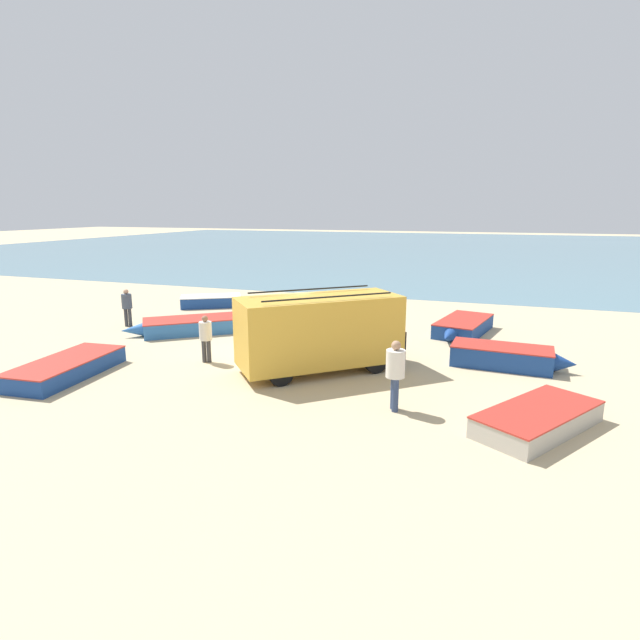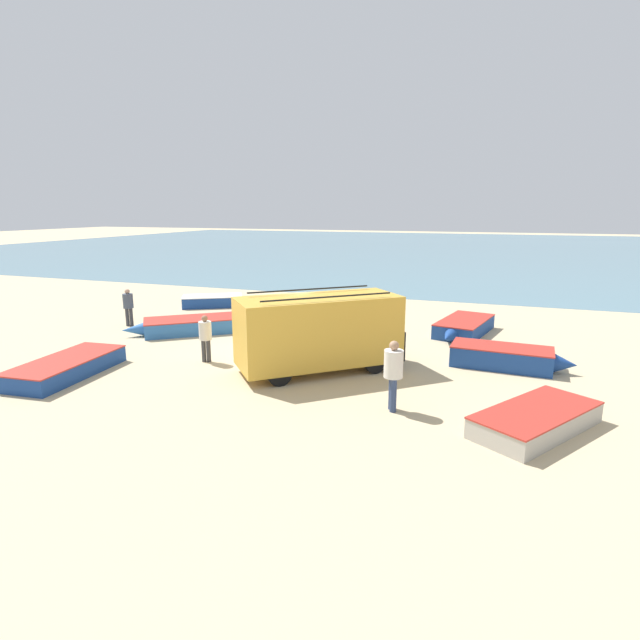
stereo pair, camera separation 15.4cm
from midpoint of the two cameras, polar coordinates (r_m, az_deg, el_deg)
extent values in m
plane|color=tan|center=(17.92, -4.31, -3.63)|extent=(200.00, 200.00, 0.00)
cube|color=slate|center=(68.30, 13.44, 8.06)|extent=(120.00, 80.00, 0.01)
cube|color=gold|center=(15.47, -0.37, -1.14)|extent=(5.05, 4.76, 2.09)
cube|color=black|center=(16.68, 7.78, -2.27)|extent=(1.27, 1.44, 0.94)
cube|color=#1E232D|center=(16.38, 7.66, 1.77)|extent=(1.19, 1.35, 0.67)
cylinder|color=black|center=(17.07, 3.40, -3.20)|extent=(0.68, 0.63, 0.71)
cylinder|color=black|center=(15.60, 6.10, -4.78)|extent=(0.68, 0.63, 0.71)
cylinder|color=black|center=(16.05, -6.64, -4.31)|extent=(0.68, 0.63, 0.71)
cylinder|color=black|center=(14.47, -4.82, -6.16)|extent=(0.68, 0.63, 0.71)
cylinder|color=black|center=(15.95, -1.39, 3.53)|extent=(3.11, 2.72, 0.05)
cylinder|color=black|center=(14.53, 0.75, 2.64)|extent=(3.11, 2.72, 0.05)
cube|color=#234CA3|center=(22.39, 4.58, 0.26)|extent=(2.81, 3.72, 0.46)
cone|color=#234CA3|center=(24.41, 3.55, 1.31)|extent=(0.73, 0.88, 0.44)
cube|color=gold|center=(22.36, 4.59, 0.68)|extent=(1.25, 0.76, 0.05)
cube|color=gold|center=(22.34, 4.59, 0.89)|extent=(2.84, 3.76, 0.04)
cube|color=#ADA89E|center=(12.75, 23.31, -10.42)|extent=(3.05, 3.60, 0.47)
cone|color=#ADA89E|center=(14.47, 27.33, -8.08)|extent=(0.78, 0.86, 0.45)
cube|color=#B22D23|center=(12.69, 23.38, -9.71)|extent=(1.23, 0.90, 0.05)
cube|color=#B22D23|center=(12.66, 23.42, -9.35)|extent=(3.08, 3.63, 0.04)
cube|color=navy|center=(17.14, -27.24, -4.94)|extent=(1.89, 3.75, 0.49)
cone|color=navy|center=(18.77, -22.83, -3.08)|extent=(0.53, 0.83, 0.47)
cube|color=#B22D23|center=(17.09, -27.30, -4.36)|extent=(1.48, 0.32, 0.05)
cube|color=#B22D23|center=(17.06, -27.33, -4.09)|extent=(1.91, 3.78, 0.04)
cube|color=#2D66AD|center=(21.24, -14.43, -0.64)|extent=(4.09, 3.71, 0.57)
cone|color=#2D66AD|center=(21.20, -20.87, -1.09)|extent=(1.01, 0.96, 0.54)
cube|color=#B22D23|center=(21.19, -14.46, -0.06)|extent=(1.08, 1.30, 0.05)
cube|color=#B22D23|center=(21.17, -14.47, 0.16)|extent=(4.13, 3.74, 0.04)
cube|color=navy|center=(17.17, 19.76, -3.98)|extent=(3.15, 1.55, 0.64)
cone|color=navy|center=(17.19, 25.99, -4.50)|extent=(0.71, 0.65, 0.61)
cube|color=#B22D23|center=(17.10, 19.82, -3.16)|extent=(0.28, 1.25, 0.05)
cube|color=#B22D23|center=(17.08, 19.84, -2.89)|extent=(3.18, 1.57, 0.04)
cube|color=navy|center=(26.71, -12.50, 2.09)|extent=(3.34, 2.78, 0.53)
cone|color=navy|center=(26.73, -8.55, 2.26)|extent=(0.83, 0.77, 0.50)
cube|color=silver|center=(26.67, -12.53, 2.51)|extent=(0.85, 1.26, 0.05)
cube|color=silver|center=(26.66, -12.53, 2.69)|extent=(3.38, 2.81, 0.04)
cube|color=navy|center=(21.29, 15.89, -0.71)|extent=(2.29, 3.65, 0.55)
cone|color=navy|center=(19.36, 14.18, -1.91)|extent=(0.67, 0.84, 0.52)
cube|color=#B22D23|center=(21.24, 15.92, -0.15)|extent=(1.47, 0.52, 0.05)
cube|color=#B22D23|center=(21.22, 15.93, 0.07)|extent=(2.32, 3.68, 0.04)
cylinder|color=#38383D|center=(23.21, -21.46, 0.28)|extent=(0.15, 0.15, 0.79)
cylinder|color=#38383D|center=(23.17, -21.06, 0.29)|extent=(0.15, 0.15, 0.79)
cylinder|color=#424C5B|center=(23.06, -21.40, 2.01)|extent=(0.43, 0.43, 0.63)
sphere|color=tan|center=(22.99, -21.49, 3.04)|extent=(0.21, 0.21, 0.21)
cylinder|color=navy|center=(12.92, 8.08, -8.18)|extent=(0.17, 0.17, 0.88)
cylinder|color=navy|center=(12.75, 8.25, -8.47)|extent=(0.17, 0.17, 0.88)
cylinder|color=silver|center=(12.58, 8.28, -4.95)|extent=(0.48, 0.48, 0.70)
sphere|color=tan|center=(12.45, 8.35, -2.89)|extent=(0.24, 0.24, 0.24)
cylinder|color=#38383D|center=(17.01, -12.84, -3.47)|extent=(0.14, 0.14, 0.77)
cylinder|color=#38383D|center=(17.04, -13.37, -3.46)|extent=(0.14, 0.14, 0.77)
cylinder|color=silver|center=(16.85, -13.22, -1.21)|extent=(0.42, 0.42, 0.61)
sphere|color=#8C664C|center=(16.76, -13.29, 0.14)|extent=(0.21, 0.21, 0.21)
camera|label=1|loc=(0.08, -90.24, -0.05)|focal=28.00mm
camera|label=2|loc=(0.08, 89.76, 0.05)|focal=28.00mm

